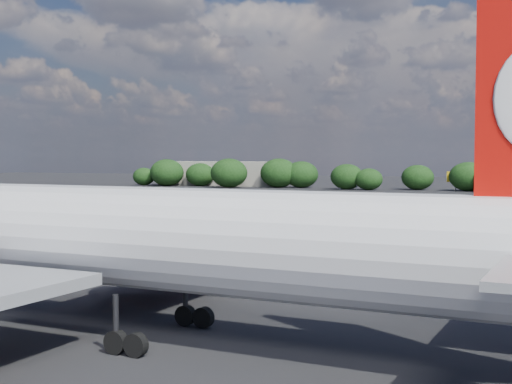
% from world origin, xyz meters
% --- Properties ---
extents(ground, '(500.00, 500.00, 0.00)m').
position_xyz_m(ground, '(0.00, 60.00, 0.00)').
color(ground, black).
rests_on(ground, ground).
extents(qantas_airliner, '(55.38, 52.70, 18.06)m').
position_xyz_m(qantas_airliner, '(12.03, 5.46, 5.50)').
color(qantas_airliner, silver).
rests_on(qantas_airliner, ground).
extents(terminal_building, '(42.00, 16.00, 8.00)m').
position_xyz_m(terminal_building, '(-65.00, 192.00, 4.00)').
color(terminal_building, gray).
rests_on(terminal_building, ground).
extents(highway_sign, '(6.00, 0.30, 4.50)m').
position_xyz_m(highway_sign, '(-18.00, 176.00, 3.13)').
color(highway_sign, '#156D1C').
rests_on(highway_sign, ground).
extents(billboard_yellow, '(5.00, 0.30, 5.50)m').
position_xyz_m(billboard_yellow, '(12.00, 182.00, 3.87)').
color(billboard_yellow, gold).
rests_on(billboard_yellow, ground).
extents(horizon_treeline, '(203.88, 16.75, 9.31)m').
position_xyz_m(horizon_treeline, '(0.22, 179.49, 4.03)').
color(horizon_treeline, black).
rests_on(horizon_treeline, ground).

